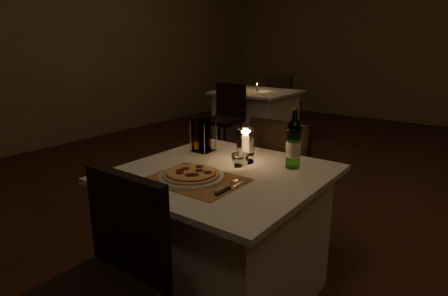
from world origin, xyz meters
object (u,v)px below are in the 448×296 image
Objects in this scene: main_table at (222,235)px; pizza at (191,174)px; water_bottle at (294,144)px; chair_far at (285,170)px; chair_near at (110,268)px; plate at (191,177)px; hurricane_candle at (246,143)px; neighbor_table_left at (256,117)px; tumbler at (240,162)px.

main_table is 0.44m from pizza.
main_table is at bearing -134.88° from water_bottle.
chair_far reaches higher than main_table.
chair_near is at bearing -105.21° from water_bottle.
chair_near reaches higher than plate.
water_bottle is at bearing 54.72° from plate.
neighbor_table_left is (-1.61, 2.73, -0.48)m from hurricane_candle.
chair_near is (-0.00, -0.71, 0.18)m from main_table.
neighbor_table_left is at bearing 116.42° from pizza.
pizza is 3.50m from neighbor_table_left.
pizza is at bearing 95.34° from chair_near.
chair_near reaches higher than main_table.
hurricane_candle is (0.01, -0.51, 0.30)m from chair_far.
chair_near is 9.91× the size of tumbler.
chair_near is 2.81× the size of plate.
chair_far is 4.78× the size of hurricane_candle.
tumbler is 0.28× the size of water_bottle.
water_bottle is at bearing 14.83° from hurricane_candle.
chair_far is at bearing 90.00° from chair_near.
pizza reaches higher than plate.
tumbler is (0.07, 0.78, 0.24)m from chair_near.
neighbor_table_left is at bearing 120.50° from hurricane_candle.
tumbler is (0.07, -0.65, 0.24)m from chair_far.
main_table is at bearing 74.47° from pizza.
water_bottle is (0.32, 0.45, 0.12)m from plate.
water_bottle reaches higher than hurricane_candle.
tumbler is at bearing -133.42° from water_bottle.
chair_far is at bearing 96.33° from tumbler.
neighbor_table_left is at bearing 118.56° from main_table.
hurricane_candle reaches higher than chair_far.
neighbor_table_left is (-1.60, 3.65, -0.18)m from chair_near.
pizza is (-0.05, 0.53, 0.22)m from chair_near.
water_bottle reaches higher than chair_near.
water_bottle is (0.27, 0.98, 0.32)m from chair_near.
tumbler is (0.12, 0.24, 0.02)m from pizza.
hurricane_candle reaches higher than main_table.
plate is 1.14× the size of pizza.
hurricane_candle is at bearing 113.21° from tumbler.
main_table is 1.00× the size of neighbor_table_left.
chair_far is 2.74m from neighbor_table_left.
pizza is at bearing -125.29° from water_bottle.
plate is (-0.05, -0.18, 0.38)m from main_table.
plate reaches higher than neighbor_table_left.
neighbor_table_left is at bearing 113.64° from chair_near.
main_table is 0.52m from hurricane_candle.
chair_near reaches higher than pizza.
plate is 1.00× the size of water_bottle.
tumbler is at bearing 84.68° from chair_near.
plate is at bearing -99.36° from hurricane_candle.
pizza reaches higher than main_table.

